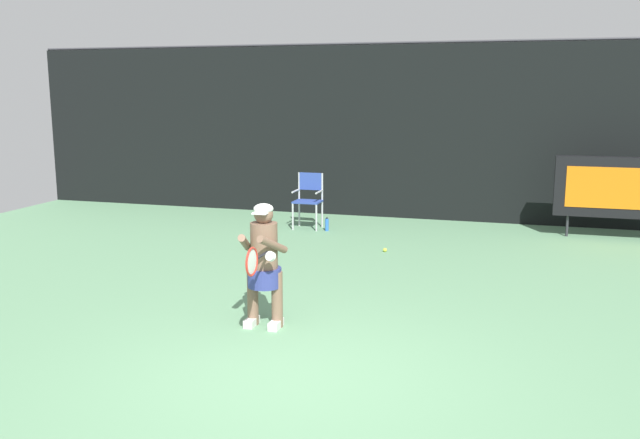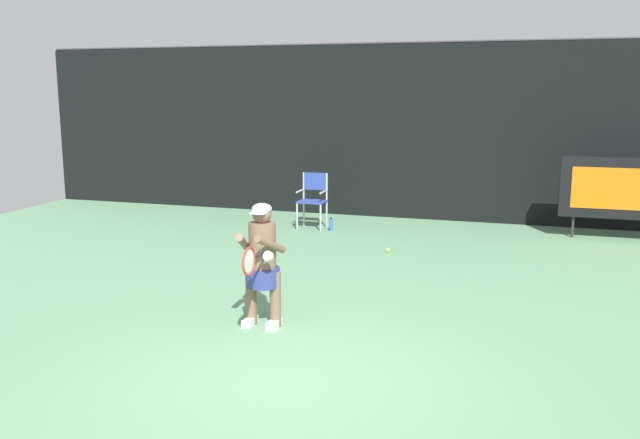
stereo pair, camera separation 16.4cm
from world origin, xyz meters
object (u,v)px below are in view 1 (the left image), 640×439
(water_bottle, at_px, (327,225))
(tennis_racket, at_px, (253,261))
(tennis_player, at_px, (264,261))
(scoreboard, at_px, (618,188))
(umpire_chair, at_px, (309,197))
(tennis_ball_loose, at_px, (385,250))

(water_bottle, relative_size, tennis_racket, 0.44)
(tennis_player, bearing_deg, scoreboard, 54.17)
(scoreboard, relative_size, tennis_racket, 3.65)
(scoreboard, xyz_separation_m, water_bottle, (-5.25, -0.80, -0.82))
(umpire_chair, distance_m, tennis_ball_loose, 2.50)
(umpire_chair, relative_size, water_bottle, 4.08)
(umpire_chair, bearing_deg, tennis_racket, -77.94)
(umpire_chair, bearing_deg, scoreboard, 6.12)
(umpire_chair, bearing_deg, water_bottle, -23.66)
(tennis_ball_loose, bearing_deg, tennis_player, -98.98)
(umpire_chair, height_order, water_bottle, umpire_chair)
(tennis_player, bearing_deg, tennis_racket, -79.56)
(tennis_player, bearing_deg, tennis_ball_loose, 81.02)
(water_bottle, xyz_separation_m, tennis_ball_loose, (1.41, -1.39, -0.09))
(water_bottle, relative_size, tennis_ball_loose, 3.90)
(tennis_player, xyz_separation_m, tennis_ball_loose, (0.63, 4.00, -0.74))
(scoreboard, bearing_deg, tennis_racket, -122.60)
(umpire_chair, height_order, tennis_player, tennis_player)
(water_bottle, distance_m, tennis_racket, 6.13)
(umpire_chair, distance_m, tennis_racket, 6.34)
(scoreboard, relative_size, umpire_chair, 2.04)
(tennis_racket, bearing_deg, tennis_ball_loose, 86.18)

